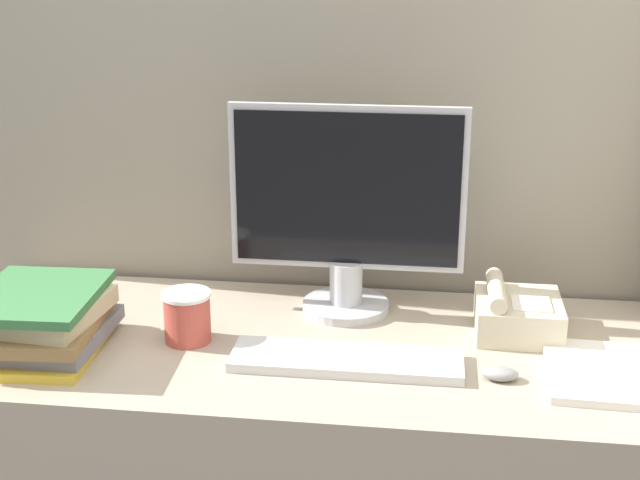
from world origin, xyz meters
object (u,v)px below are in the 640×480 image
at_px(keyboard, 347,360).
at_px(book_stack, 45,322).
at_px(desk_telephone, 516,314).
at_px(mouse, 500,374).
at_px(coffee_cup, 187,317).
at_px(monitor, 347,214).

relative_size(keyboard, book_stack, 1.53).
bearing_deg(keyboard, desk_telephone, 30.24).
height_order(keyboard, book_stack, book_stack).
bearing_deg(desk_telephone, mouse, -101.34).
bearing_deg(mouse, coffee_cup, 171.76).
distance_m(mouse, desk_telephone, 0.23).
relative_size(monitor, book_stack, 1.72).
bearing_deg(coffee_cup, keyboard, -11.31).
relative_size(mouse, book_stack, 0.23).
bearing_deg(mouse, desk_telephone, 78.66).
distance_m(coffee_cup, desk_telephone, 0.69).
bearing_deg(coffee_cup, book_stack, -163.11).
xyz_separation_m(mouse, desk_telephone, (0.04, 0.22, 0.03)).
relative_size(coffee_cup, desk_telephone, 0.56).
bearing_deg(keyboard, mouse, -4.66).
bearing_deg(book_stack, mouse, -0.59).
relative_size(monitor, keyboard, 1.13).
height_order(monitor, keyboard, monitor).
height_order(monitor, mouse, monitor).
relative_size(book_stack, desk_telephone, 1.56).
bearing_deg(desk_telephone, book_stack, -167.35).
relative_size(mouse, desk_telephone, 0.36).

